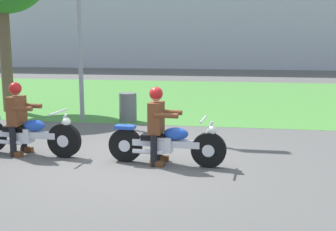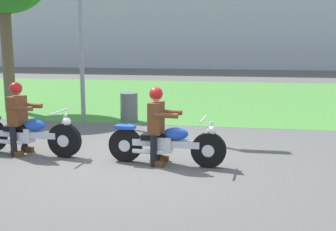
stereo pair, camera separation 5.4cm
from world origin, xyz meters
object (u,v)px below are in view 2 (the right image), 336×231
object	(u,v)px
rider_lead	(157,119)
trash_can	(129,107)
rider_follow	(18,112)
motorcycle_follow	(27,135)
motorcycle_lead	(166,143)

from	to	relation	value
rider_lead	trash_can	size ratio (longest dim) A/B	1.78
rider_follow	motorcycle_follow	bearing A→B (deg)	-0.81
motorcycle_follow	motorcycle_lead	bearing A→B (deg)	-0.06
rider_follow	trash_can	size ratio (longest dim) A/B	1.80
trash_can	rider_lead	bearing A→B (deg)	-67.79
rider_lead	motorcycle_follow	distance (m)	2.63
rider_follow	trash_can	xyz separation A→B (m)	(1.21, 3.63, -0.43)
motorcycle_follow	trash_can	distance (m)	3.78
rider_lead	motorcycle_follow	xyz separation A→B (m)	(-2.59, 0.17, -0.41)
motorcycle_lead	motorcycle_follow	distance (m)	2.77
rider_lead	trash_can	world-z (taller)	rider_lead
motorcycle_lead	trash_can	bearing A→B (deg)	118.01
trash_can	motorcycle_follow	bearing A→B (deg)	-105.92
motorcycle_follow	trash_can	bearing A→B (deg)	77.83
motorcycle_lead	rider_lead	xyz separation A→B (m)	(-0.17, 0.01, 0.43)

